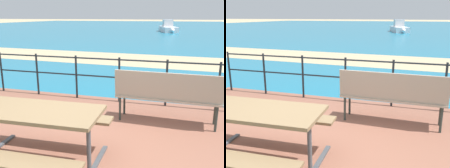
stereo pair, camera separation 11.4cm
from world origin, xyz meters
TOP-DOWN VIEW (x-y plane):
  - ground_plane at (0.00, 0.00)m, footprint 240.00×240.00m
  - patio_paving at (0.00, 0.00)m, footprint 6.40×5.20m
  - sea_water at (0.00, 40.00)m, footprint 90.00×90.00m
  - beach_strip at (0.00, 8.12)m, footprint 54.09×5.80m
  - picnic_table at (-0.38, -0.33)m, footprint 1.76×1.47m
  - park_bench at (1.06, 1.47)m, footprint 1.75×0.46m
  - railing_fence at (0.00, 2.42)m, footprint 5.94×0.04m
  - boat_mid at (-0.83, 28.37)m, footprint 2.63×5.36m

SIDE VIEW (x-z plane):
  - ground_plane at x=0.00m, z-range 0.00..0.00m
  - sea_water at x=0.00m, z-range 0.00..0.01m
  - beach_strip at x=0.00m, z-range 0.00..0.01m
  - patio_paving at x=0.00m, z-range 0.00..0.06m
  - boat_mid at x=-0.83m, z-range -0.25..1.13m
  - park_bench at x=1.06m, z-range 0.15..1.07m
  - picnic_table at x=-0.38m, z-range 0.27..1.04m
  - railing_fence at x=0.00m, z-range 0.18..1.13m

